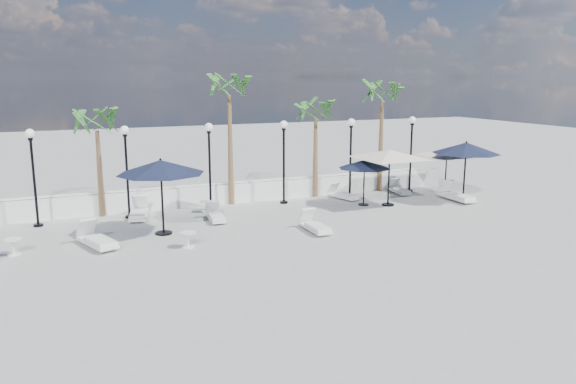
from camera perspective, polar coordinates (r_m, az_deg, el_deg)
name	(u,v)px	position (r m, az deg, el deg)	size (l,w,h in m)	color
ground	(263,251)	(19.07, -2.58, -6.02)	(100.00, 100.00, 0.00)	gray
balustrade	(205,195)	(25.88, -8.45, -0.35)	(26.00, 0.30, 1.01)	silver
lamppost_1	(33,164)	(23.76, -24.51, 2.62)	(0.36, 0.36, 3.84)	black
lamppost_2	(126,159)	(23.92, -16.11, 3.27)	(0.36, 0.36, 3.84)	black
lamppost_3	(209,154)	(24.59, -7.99, 3.83)	(0.36, 0.36, 3.84)	black
lamppost_4	(284,150)	(25.72, -0.43, 4.28)	(0.36, 0.36, 3.84)	black
lamppost_5	(351,146)	(27.25, 6.39, 4.62)	(0.36, 0.36, 3.84)	black
lamppost_6	(411,143)	(29.13, 12.42, 4.87)	(0.36, 0.36, 3.84)	black
palm_1	(97,127)	(24.48, -18.85, 6.26)	(2.60, 2.60, 4.70)	brown
palm_2	(229,92)	(25.48, -6.00, 10.07)	(2.60, 2.60, 6.10)	brown
palm_3	(316,116)	(27.12, 2.84, 7.74)	(2.60, 2.60, 4.90)	brown
palm_4	(382,98)	(28.89, 9.55, 9.37)	(2.60, 2.60, 5.70)	brown
lounger_1	(97,240)	(20.54, -18.84, -4.59)	(1.31, 2.18, 0.78)	silver
lounger_2	(139,212)	(24.10, -14.94, -2.02)	(1.09, 2.13, 0.76)	silver
lounger_3	(216,216)	(23.12, -7.35, -2.40)	(0.72, 1.76, 0.64)	silver
lounger_4	(315,226)	(21.38, 2.74, -3.42)	(0.61, 1.85, 0.69)	silver
lounger_5	(343,195)	(27.13, 5.63, -0.26)	(1.01, 1.83, 0.66)	silver
lounger_6	(399,190)	(28.78, 11.22, 0.24)	(0.80, 1.76, 0.64)	silver
lounger_7	(456,195)	(27.81, 16.70, -0.32)	(0.71, 2.12, 0.79)	silver
side_table_0	(13,245)	(20.66, -26.14, -4.88)	(0.57, 0.57, 0.55)	silver
side_table_1	(188,238)	(19.66, -10.12, -4.65)	(0.56, 0.56, 0.54)	silver
side_table_2	(206,205)	(24.62, -8.33, -1.36)	(0.51, 0.51, 0.50)	silver
parasol_navy_left	(161,167)	(21.06, -12.80, 2.46)	(3.25, 3.25, 2.87)	black
parasol_navy_mid	(364,164)	(25.67, 7.78, 2.80)	(2.40, 2.40, 2.15)	black
parasol_navy_right	(466,148)	(27.58, 17.65, 4.25)	(3.18, 3.18, 2.85)	black
parasol_cream_sq_a	(390,150)	(25.70, 10.31, 4.21)	(5.60, 5.60, 2.75)	black
parasol_cream_sq_b	(447,149)	(29.32, 15.86, 4.20)	(4.79, 4.79, 2.40)	black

